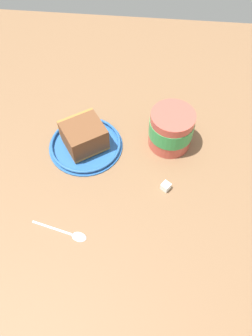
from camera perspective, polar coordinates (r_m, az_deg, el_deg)
ground_plane at (r=76.38cm, az=-0.30°, el=1.65°), size 112.37×112.37×3.01cm
small_plate at (r=76.73cm, az=-7.05°, el=4.09°), size 17.16×17.16×1.35cm
cake_slice at (r=74.57cm, az=-7.38°, el=5.67°), size 11.97×11.88×5.92cm
tea_mug at (r=74.38cm, az=7.94°, el=6.89°), size 10.00×11.80×9.41cm
teaspoon at (r=66.08cm, az=-9.70°, el=-11.21°), size 11.63×3.86×0.80cm
sugar_cube at (r=69.97cm, az=6.96°, el=-3.21°), size 2.38×2.38×1.71cm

